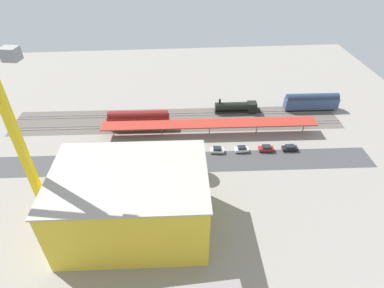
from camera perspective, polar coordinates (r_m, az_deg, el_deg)
The scene contains 26 objects.
ground_plane at distance 91.23m, azimuth -2.11°, elevation -2.14°, with size 173.15×173.15×0.00m, color gray.
rail_bed at distance 106.90m, azimuth -2.59°, elevation 4.34°, with size 108.22×14.80×0.01m, color #5B544C.
street_asphalt at distance 89.01m, azimuth -2.03°, elevation -3.30°, with size 108.22×9.00×0.01m, color #424244.
track_rails at distance 106.80m, azimuth -2.60°, elevation 4.43°, with size 108.16×11.90×0.12m.
platform_canopy_near at distance 97.74m, azimuth 3.19°, elevation 3.64°, with size 66.25×7.02×4.15m.
locomotive at distance 111.20m, azimuth 8.26°, elevation 6.51°, with size 15.86×3.44×5.28m.
passenger_coach at distance 118.64m, azimuth 20.71°, elevation 7.19°, with size 18.73×3.61×6.16m.
freight_coach_far at distance 102.87m, azimuth -9.61°, elevation 4.47°, with size 19.75×3.54×5.99m.
parked_car_0 at distance 97.13m, azimuth 17.17°, elevation -0.71°, with size 4.46×1.96×1.68m.
parked_car_1 at distance 95.01m, azimuth 13.19°, elevation -0.81°, with size 4.39×2.10×1.85m.
parked_car_2 at distance 93.40m, azimuth 8.90°, elevation -0.96°, with size 4.05×1.80×1.77m.
parked_car_3 at distance 92.30m, azimuth 4.53°, elevation -1.12°, with size 4.15×2.21×1.71m.
parked_car_4 at distance 91.30m, azimuth 0.58°, elevation -1.46°, with size 4.45×1.85×1.74m.
parked_car_5 at distance 91.10m, azimuth -3.82°, elevation -1.69°, with size 4.67×1.88×1.63m.
parked_car_6 at distance 91.20m, azimuth -8.27°, elevation -1.93°, with size 4.35×2.10×1.84m.
parked_car_7 at distance 92.26m, azimuth -12.37°, elevation -2.01°, with size 4.36×1.81×1.74m.
construction_building at distance 68.64m, azimuth -10.68°, elevation -10.36°, with size 30.62×20.86×15.34m, color yellow.
construction_roof_slab at distance 63.18m, azimuth -11.48°, elevation -5.49°, with size 31.22×21.46×0.40m, color #ADA89E.
tower_crane at distance 65.96m, azimuth -30.69°, elevation 1.13°, with size 28.47×6.80×40.95m.
box_truck_0 at distance 84.43m, azimuth -5.19°, elevation -4.67°, with size 10.07×2.60×3.24m.
box_truck_1 at distance 84.26m, azimuth -12.27°, elevation -5.58°, with size 8.57×2.96×3.34m.
box_truck_2 at distance 84.50m, azimuth -10.39°, elevation -5.15°, with size 9.90×3.17×3.31m.
street_tree_0 at distance 83.43m, azimuth -8.07°, elevation -3.30°, with size 4.09×4.09×6.12m.
street_tree_1 at distance 82.85m, azimuth -0.78°, elevation -2.50°, with size 4.74×4.74×7.21m.
street_tree_2 at distance 82.10m, azimuth 0.19°, elevation -2.67°, with size 5.66×5.66×7.96m.
traffic_light at distance 82.74m, azimuth -4.73°, elevation -3.03°, with size 0.50×0.36×6.78m.
Camera 1 is at (2.02, 70.96, 57.30)m, focal length 29.64 mm.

